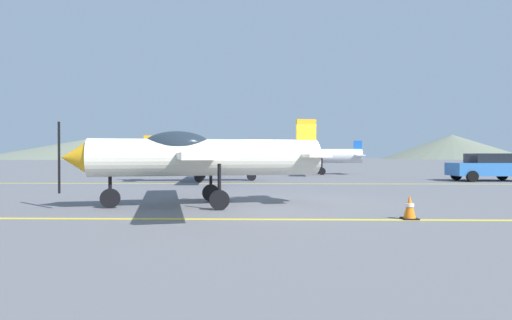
{
  "coord_description": "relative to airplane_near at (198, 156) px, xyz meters",
  "views": [
    {
      "loc": [
        -0.74,
        -13.19,
        1.53
      ],
      "look_at": [
        -1.42,
        14.0,
        1.2
      ],
      "focal_mm": 28.99,
      "sensor_mm": 36.0,
      "label": 1
    }
  ],
  "objects": [
    {
      "name": "apron_line_far",
      "position": [
        2.79,
        9.56,
        -1.49
      ],
      "size": [
        80.0,
        0.16,
        0.01
      ],
      "primitive_type": "cube",
      "color": "yellow",
      "rests_on": "ground_plane"
    },
    {
      "name": "airplane_near",
      "position": [
        0.0,
        0.0,
        0.0
      ],
      "size": [
        7.78,
        8.84,
        2.66
      ],
      "color": "silver",
      "rests_on": "ground_plane"
    },
    {
      "name": "airplane_mid",
      "position": [
        -1.32,
        11.75,
        0.0
      ],
      "size": [
        7.76,
        8.9,
        2.66
      ],
      "color": "#33478C",
      "rests_on": "ground_plane"
    },
    {
      "name": "hill_centerleft",
      "position": [
        74.51,
        150.5,
        3.24
      ],
      "size": [
        53.44,
        53.44,
        9.47
      ],
      "primitive_type": "cone",
      "color": "slate",
      "rests_on": "ground_plane"
    },
    {
      "name": "apron_line_near",
      "position": [
        2.79,
        -2.6,
        -1.49
      ],
      "size": [
        80.0,
        0.16,
        0.01
      ],
      "primitive_type": "cube",
      "color": "yellow",
      "rests_on": "ground_plane"
    },
    {
      "name": "car_sedan",
      "position": [
        15.13,
        12.28,
        -0.65
      ],
      "size": [
        4.38,
        2.17,
        1.62
      ],
      "color": "#3372BF",
      "rests_on": "ground_plane"
    },
    {
      "name": "airplane_back",
      "position": [
        -1.86,
        28.33,
        0.0
      ],
      "size": [
        7.74,
        8.9,
        2.66
      ],
      "color": "silver",
      "rests_on": "ground_plane"
    },
    {
      "name": "hill_left",
      "position": [
        -70.73,
        153.41,
        2.49
      ],
      "size": [
        79.73,
        79.73,
        7.99
      ],
      "primitive_type": "cone",
      "color": "slate",
      "rests_on": "ground_plane"
    },
    {
      "name": "ground_plane",
      "position": [
        2.79,
        0.85,
        -1.5
      ],
      "size": [
        400.0,
        400.0,
        0.0
      ],
      "primitive_type": "plane",
      "color": "slate"
    },
    {
      "name": "airplane_far",
      "position": [
        5.85,
        20.47,
        0.0
      ],
      "size": [
        7.69,
        8.87,
        2.66
      ],
      "color": "silver",
      "rests_on": "ground_plane"
    },
    {
      "name": "traffic_cone_front",
      "position": [
        5.44,
        -2.5,
        -1.21
      ],
      "size": [
        0.36,
        0.36,
        0.59
      ],
      "color": "black",
      "rests_on": "ground_plane"
    }
  ]
}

